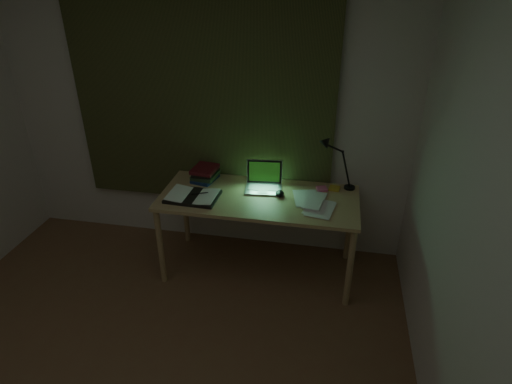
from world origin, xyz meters
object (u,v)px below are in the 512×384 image
open_textbook (193,196)px  loose_papers (307,202)px  book_stack (205,173)px  desk_lamp (352,161)px  laptop (263,178)px  desk (259,234)px

open_textbook → loose_papers: open_textbook is taller
open_textbook → book_stack: (0.00, 0.33, 0.04)m
open_textbook → desk_lamp: (1.21, 0.39, 0.23)m
laptop → loose_papers: laptop is taller
loose_papers → book_stack: bearing=164.3°
loose_papers → desk_lamp: size_ratio=0.68×
desk → book_stack: (-0.51, 0.21, 0.42)m
laptop → desk_lamp: bearing=7.3°
loose_papers → desk_lamp: desk_lamp is taller
book_stack → loose_papers: 0.92m
desk → desk_lamp: bearing=21.3°
open_textbook → loose_papers: 0.89m
desk → desk_lamp: (0.71, 0.27, 0.60)m
open_textbook → desk_lamp: size_ratio=0.82×
laptop → loose_papers: 0.41m
open_textbook → book_stack: size_ratio=1.77×
open_textbook → book_stack: book_stack is taller
laptop → book_stack: (-0.52, 0.10, -0.05)m
book_stack → desk: bearing=-22.7°
laptop → book_stack: 0.53m
desk → loose_papers: (0.38, -0.04, 0.37)m
open_textbook → desk_lamp: bearing=20.2°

